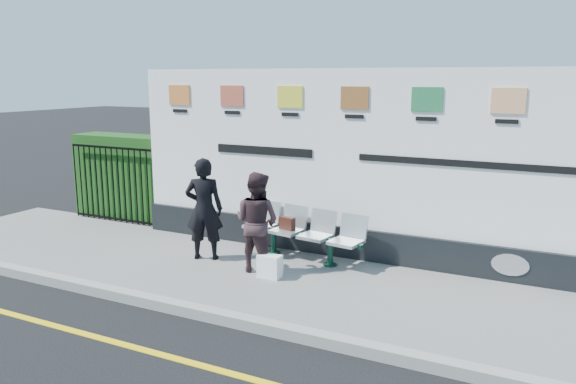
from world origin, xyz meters
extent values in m
plane|color=black|center=(0.00, 0.00, 0.00)|extent=(80.00, 80.00, 0.00)
cube|color=slate|center=(0.00, 2.50, 0.06)|extent=(14.00, 3.00, 0.12)
cube|color=gray|center=(0.00, 1.00, 0.07)|extent=(14.00, 0.18, 0.14)
cube|color=yellow|center=(0.00, 0.00, 0.00)|extent=(14.00, 0.10, 0.01)
cube|color=black|center=(0.50, 3.85, 0.37)|extent=(8.00, 0.30, 0.50)
cube|color=white|center=(0.50, 3.85, 1.87)|extent=(8.00, 0.14, 2.50)
cube|color=#1A4715|center=(-4.58, 4.30, 0.97)|extent=(2.35, 0.70, 1.70)
imported|color=black|center=(-1.59, 2.70, 0.94)|extent=(0.70, 0.60, 1.63)
imported|color=#342226|center=(-0.56, 2.58, 0.87)|extent=(0.78, 0.63, 1.51)
cube|color=black|center=(-0.47, 3.40, 0.67)|extent=(0.28, 0.17, 0.20)
cube|color=white|center=(-0.25, 2.39, 0.29)|extent=(0.33, 0.20, 0.33)
camera|label=1|loc=(3.44, -4.45, 2.99)|focal=35.00mm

